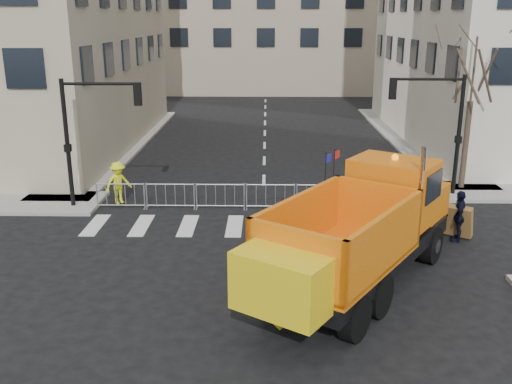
{
  "coord_description": "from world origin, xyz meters",
  "views": [
    {
      "loc": [
        0.12,
        -15.11,
        7.71
      ],
      "look_at": [
        -0.21,
        2.5,
        2.3
      ],
      "focal_mm": 40.0,
      "sensor_mm": 36.0,
      "label": 1
    }
  ],
  "objects_px": {
    "cop_a": "(429,207)",
    "newspaper_box": "(386,178)",
    "worker": "(118,183)",
    "plow_truck": "(360,230)",
    "cop_c": "(459,216)",
    "cop_b": "(431,203)"
  },
  "relations": [
    {
      "from": "plow_truck",
      "to": "cop_a",
      "type": "relative_size",
      "value": 5.58
    },
    {
      "from": "cop_a",
      "to": "newspaper_box",
      "type": "height_order",
      "value": "cop_a"
    },
    {
      "from": "plow_truck",
      "to": "newspaper_box",
      "type": "relative_size",
      "value": 9.58
    },
    {
      "from": "cop_c",
      "to": "newspaper_box",
      "type": "height_order",
      "value": "cop_c"
    },
    {
      "from": "cop_c",
      "to": "newspaper_box",
      "type": "distance_m",
      "value": 6.0
    },
    {
      "from": "worker",
      "to": "cop_c",
      "type": "bearing_deg",
      "value": -55.87
    },
    {
      "from": "newspaper_box",
      "to": "cop_a",
      "type": "bearing_deg",
      "value": -96.38
    },
    {
      "from": "newspaper_box",
      "to": "cop_b",
      "type": "bearing_deg",
      "value": -93.15
    },
    {
      "from": "cop_c",
      "to": "worker",
      "type": "relative_size",
      "value": 1.05
    },
    {
      "from": "plow_truck",
      "to": "worker",
      "type": "height_order",
      "value": "plow_truck"
    },
    {
      "from": "plow_truck",
      "to": "newspaper_box",
      "type": "xyz_separation_m",
      "value": [
        2.74,
        9.7,
        -1.16
      ]
    },
    {
      "from": "cop_a",
      "to": "newspaper_box",
      "type": "bearing_deg",
      "value": -103.05
    },
    {
      "from": "cop_c",
      "to": "newspaper_box",
      "type": "xyz_separation_m",
      "value": [
        -1.43,
        5.82,
        -0.24
      ]
    },
    {
      "from": "cop_a",
      "to": "cop_b",
      "type": "distance_m",
      "value": 0.47
    },
    {
      "from": "cop_a",
      "to": "newspaper_box",
      "type": "xyz_separation_m",
      "value": [
        -0.62,
        4.89,
        -0.24
      ]
    },
    {
      "from": "cop_a",
      "to": "cop_c",
      "type": "distance_m",
      "value": 1.24
    },
    {
      "from": "plow_truck",
      "to": "cop_a",
      "type": "xyz_separation_m",
      "value": [
        3.36,
        4.81,
        -0.91
      ]
    },
    {
      "from": "plow_truck",
      "to": "cop_c",
      "type": "distance_m",
      "value": 5.77
    },
    {
      "from": "newspaper_box",
      "to": "worker",
      "type": "bearing_deg",
      "value": 177.02
    },
    {
      "from": "cop_b",
      "to": "newspaper_box",
      "type": "xyz_separation_m",
      "value": [
        -0.82,
        4.46,
        -0.29
      ]
    },
    {
      "from": "cop_c",
      "to": "plow_truck",
      "type": "bearing_deg",
      "value": -30.24
    },
    {
      "from": "cop_a",
      "to": "worker",
      "type": "xyz_separation_m",
      "value": [
        -12.3,
        2.7,
        0.1
      ]
    }
  ]
}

